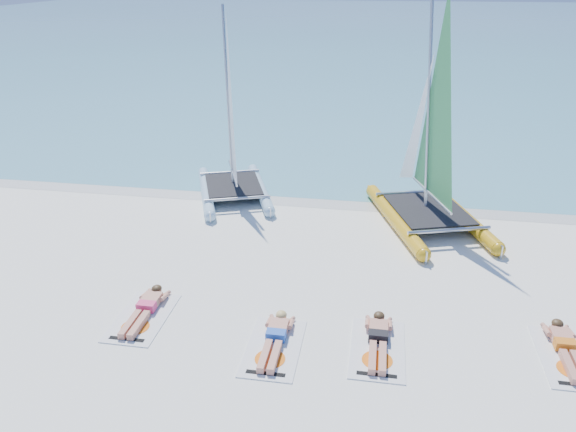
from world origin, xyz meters
name	(u,v)px	position (x,y,z in m)	size (l,w,h in m)	color
ground	(283,293)	(0.00, 0.00, 0.00)	(140.00, 140.00, 0.00)	white
sea	(372,25)	(0.00, 63.00, 0.01)	(140.00, 115.00, 0.01)	#7AB8CC
wet_sand_strip	(314,199)	(0.00, 5.50, 0.00)	(140.00, 1.40, 0.01)	beige
catamaran_blue	(231,141)	(-2.55, 5.48, 1.71)	(3.34, 4.63, 5.73)	#B6DAEF
catamaran_yellow	(428,146)	(3.16, 4.74, 2.06)	(3.68, 5.26, 6.53)	orange
towel_a	(142,317)	(-2.64, -1.43, 0.01)	(1.00, 1.85, 0.02)	white
sunbather_a	(146,308)	(-2.64, -1.24, 0.12)	(0.37, 1.73, 0.26)	tan
towel_b	(274,348)	(0.16, -1.96, 0.01)	(1.00, 1.85, 0.02)	white
sunbather_b	(276,337)	(0.16, -1.76, 0.12)	(0.37, 1.73, 0.26)	tan
towel_c	(378,349)	(2.08, -1.67, 0.01)	(1.00, 1.85, 0.02)	white
sunbather_c	(378,338)	(2.08, -1.48, 0.12)	(0.37, 1.73, 0.26)	tan
towel_d	(567,358)	(5.48, -1.36, 0.01)	(1.00, 1.85, 0.02)	white
sunbather_d	(566,346)	(5.48, -1.16, 0.12)	(0.37, 1.73, 0.26)	tan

